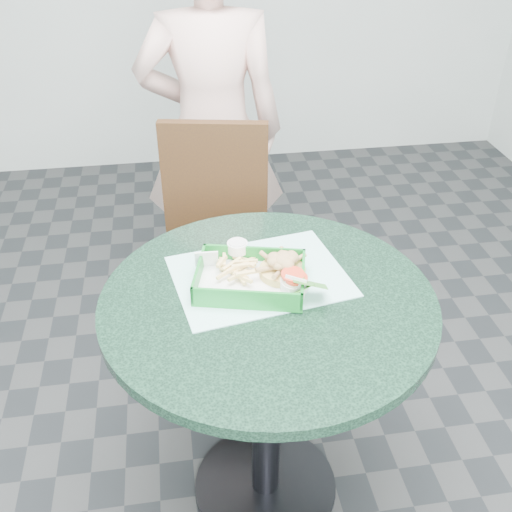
{
  "coord_description": "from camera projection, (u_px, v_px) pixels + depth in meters",
  "views": [
    {
      "loc": [
        -0.21,
        -1.15,
        1.68
      ],
      "look_at": [
        -0.01,
        0.1,
        0.83
      ],
      "focal_mm": 42.0,
      "sensor_mm": 36.0,
      "label": 1
    }
  ],
  "objects": [
    {
      "name": "floor",
      "position": [
        265.0,
        487.0,
        1.91
      ],
      "size": [
        4.0,
        5.0,
        0.02
      ],
      "primitive_type": "cube",
      "color": "#303335",
      "rests_on": "ground"
    },
    {
      "name": "cafe_table",
      "position": [
        267.0,
        353.0,
        1.59
      ],
      "size": [
        0.84,
        0.84,
        0.75
      ],
      "color": "black",
      "rests_on": "floor"
    },
    {
      "name": "dining_chair",
      "position": [
        219.0,
        236.0,
        2.16
      ],
      "size": [
        0.38,
        0.38,
        0.93
      ],
      "rotation": [
        0.0,
        0.0,
        -0.19
      ],
      "color": "#311D14",
      "rests_on": "floor"
    },
    {
      "name": "diner_person",
      "position": [
        212.0,
        127.0,
        2.31
      ],
      "size": [
        0.61,
        0.43,
        1.61
      ],
      "primitive_type": "imported",
      "rotation": [
        0.0,
        0.0,
        3.07
      ],
      "color": "beige",
      "rests_on": "floor"
    },
    {
      "name": "placemat",
      "position": [
        260.0,
        282.0,
        1.56
      ],
      "size": [
        0.48,
        0.4,
        0.0
      ],
      "primitive_type": "cube",
      "rotation": [
        0.0,
        0.0,
        0.17
      ],
      "color": "#A2E5E2",
      "rests_on": "cafe_table"
    },
    {
      "name": "food_basket",
      "position": [
        251.0,
        287.0,
        1.52
      ],
      "size": [
        0.27,
        0.2,
        0.05
      ],
      "rotation": [
        0.0,
        0.0,
        -0.25
      ],
      "color": "#137B27",
      "rests_on": "placemat"
    },
    {
      "name": "crab_sandwich",
      "position": [
        278.0,
        266.0,
        1.54
      ],
      "size": [
        0.12,
        0.12,
        0.07
      ],
      "rotation": [
        0.0,
        0.0,
        -0.01
      ],
      "color": "tan",
      "rests_on": "food_basket"
    },
    {
      "name": "fries_pile",
      "position": [
        233.0,
        276.0,
        1.53
      ],
      "size": [
        0.13,
        0.13,
        0.04
      ],
      "primitive_type": null,
      "rotation": [
        0.0,
        0.0,
        0.29
      ],
      "color": "#FBD37E",
      "rests_on": "food_basket"
    },
    {
      "name": "sauce_ramekin",
      "position": [
        228.0,
        255.0,
        1.58
      ],
      "size": [
        0.05,
        0.05,
        0.03
      ],
      "rotation": [
        0.0,
        0.0,
        0.22
      ],
      "color": "white",
      "rests_on": "food_basket"
    },
    {
      "name": "garnish_cup",
      "position": [
        299.0,
        282.0,
        1.5
      ],
      "size": [
        0.1,
        0.1,
        0.04
      ],
      "rotation": [
        0.0,
        0.0,
        -0.04
      ],
      "color": "white",
      "rests_on": "food_basket"
    }
  ]
}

